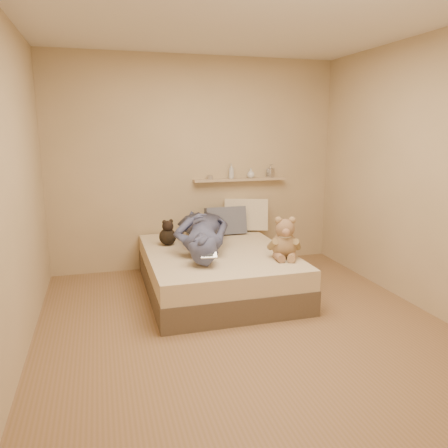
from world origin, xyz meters
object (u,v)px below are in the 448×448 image
object	(u,v)px
wall_shelf	(240,180)
pillow_grey	(226,221)
teddy_bear	(285,241)
bed	(217,270)
dark_plush	(168,234)
person	(202,229)
pillow_cream	(246,215)
game_console	(209,255)

from	to	relation	value
wall_shelf	pillow_grey	bearing A→B (deg)	-138.93
teddy_bear	bed	bearing A→B (deg)	141.34
bed	dark_plush	size ratio (longest dim) A/B	6.43
teddy_bear	dark_plush	distance (m)	1.34
dark_plush	bed	bearing A→B (deg)	-37.83
person	teddy_bear	bearing A→B (deg)	149.94
pillow_cream	pillow_grey	bearing A→B (deg)	-155.92
pillow_grey	game_console	bearing A→B (deg)	-112.62
person	wall_shelf	xyz separation A→B (m)	(0.67, 0.72, 0.45)
teddy_bear	dark_plush	bearing A→B (deg)	141.71
bed	person	distance (m)	0.48
game_console	wall_shelf	bearing A→B (deg)	62.40
game_console	pillow_cream	xyz separation A→B (m)	(0.85, 1.43, 0.07)
pillow_cream	teddy_bear	bearing A→B (deg)	-91.36
dark_plush	pillow_grey	world-z (taller)	pillow_grey
game_console	person	bearing A→B (deg)	81.45
bed	teddy_bear	distance (m)	0.85
pillow_grey	teddy_bear	bearing A→B (deg)	-76.25
game_console	pillow_cream	bearing A→B (deg)	59.25
dark_plush	pillow_cream	world-z (taller)	pillow_cream
game_console	dark_plush	xyz separation A→B (m)	(-0.23, 0.97, -0.01)
pillow_cream	wall_shelf	distance (m)	0.46
pillow_grey	wall_shelf	size ratio (longest dim) A/B	0.42
pillow_cream	person	size ratio (longest dim) A/B	0.33
bed	pillow_grey	world-z (taller)	pillow_grey
game_console	pillow_cream	size ratio (longest dim) A/B	0.29
wall_shelf	game_console	bearing A→B (deg)	-117.60
game_console	teddy_bear	bearing A→B (deg)	9.36
game_console	person	size ratio (longest dim) A/B	0.10
bed	pillow_grey	size ratio (longest dim) A/B	3.80
bed	pillow_cream	xyz separation A→B (m)	(0.61, 0.83, 0.43)
bed	game_console	world-z (taller)	game_console
pillow_grey	person	world-z (taller)	person
bed	teddy_bear	size ratio (longest dim) A/B	4.38
pillow_grey	person	bearing A→B (deg)	-130.01
dark_plush	person	bearing A→B (deg)	-26.51
game_console	wall_shelf	xyz separation A→B (m)	(0.79, 1.51, 0.52)
bed	person	size ratio (longest dim) A/B	1.15
dark_plush	wall_shelf	size ratio (longest dim) A/B	0.25
dark_plush	pillow_cream	distance (m)	1.18
dark_plush	wall_shelf	world-z (taller)	wall_shelf
game_console	pillow_grey	size ratio (longest dim) A/B	0.31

